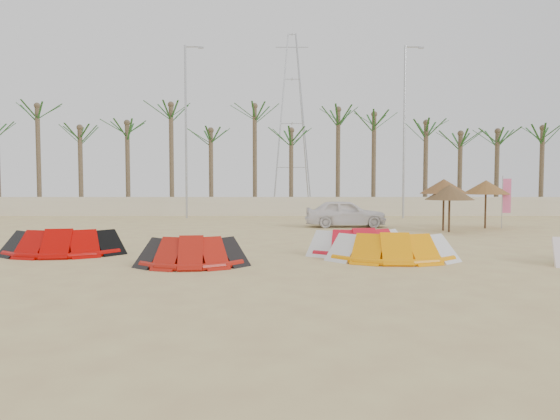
{
  "coord_description": "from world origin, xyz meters",
  "views": [
    {
      "loc": [
        -0.04,
        -12.16,
        2.32
      ],
      "look_at": [
        0.0,
        6.0,
        1.3
      ],
      "focal_mm": 32.0,
      "sensor_mm": 36.0,
      "label": 1
    }
  ],
  "objects_px": {
    "kite_red_mid": "(194,250)",
    "parasol_left": "(450,192)",
    "kite_red_left": "(66,241)",
    "kite_red_right": "(360,241)",
    "parasol_mid": "(444,186)",
    "car": "(345,213)",
    "parasol_right": "(486,187)",
    "kite_orange": "(390,246)"
  },
  "relations": [
    {
      "from": "kite_red_mid",
      "to": "parasol_left",
      "type": "relative_size",
      "value": 1.38
    },
    {
      "from": "kite_red_left",
      "to": "kite_red_right",
      "type": "height_order",
      "value": "same"
    },
    {
      "from": "kite_red_mid",
      "to": "parasol_mid",
      "type": "xyz_separation_m",
      "value": [
        10.25,
        9.92,
        1.69
      ]
    },
    {
      "from": "kite_red_mid",
      "to": "car",
      "type": "relative_size",
      "value": 0.74
    },
    {
      "from": "car",
      "to": "parasol_right",
      "type": "bearing_deg",
      "value": -97.66
    },
    {
      "from": "parasol_left",
      "to": "parasol_right",
      "type": "distance_m",
      "value": 3.13
    },
    {
      "from": "kite_orange",
      "to": "car",
      "type": "height_order",
      "value": "car"
    },
    {
      "from": "kite_red_right",
      "to": "kite_red_mid",
      "type": "bearing_deg",
      "value": -155.97
    },
    {
      "from": "parasol_left",
      "to": "car",
      "type": "distance_m",
      "value": 5.34
    },
    {
      "from": "kite_red_left",
      "to": "car",
      "type": "distance_m",
      "value": 14.2
    },
    {
      "from": "parasol_mid",
      "to": "car",
      "type": "height_order",
      "value": "parasol_mid"
    },
    {
      "from": "parasol_right",
      "to": "kite_orange",
      "type": "bearing_deg",
      "value": -124.83
    },
    {
      "from": "kite_orange",
      "to": "car",
      "type": "relative_size",
      "value": 0.9
    },
    {
      "from": "parasol_left",
      "to": "parasol_mid",
      "type": "height_order",
      "value": "parasol_mid"
    },
    {
      "from": "parasol_left",
      "to": "parasol_mid",
      "type": "bearing_deg",
      "value": 91.35
    },
    {
      "from": "kite_red_right",
      "to": "parasol_right",
      "type": "relative_size",
      "value": 1.46
    },
    {
      "from": "parasol_left",
      "to": "parasol_right",
      "type": "relative_size",
      "value": 0.92
    },
    {
      "from": "kite_red_mid",
      "to": "kite_red_right",
      "type": "relative_size",
      "value": 0.88
    },
    {
      "from": "kite_red_mid",
      "to": "kite_orange",
      "type": "distance_m",
      "value": 5.8
    },
    {
      "from": "parasol_left",
      "to": "parasol_mid",
      "type": "relative_size",
      "value": 0.91
    },
    {
      "from": "parasol_left",
      "to": "parasol_right",
      "type": "xyz_separation_m",
      "value": [
        2.47,
        1.91,
        0.21
      ]
    },
    {
      "from": "kite_red_left",
      "to": "kite_orange",
      "type": "xyz_separation_m",
      "value": [
        10.19,
        -1.17,
        0.0
      ]
    },
    {
      "from": "kite_orange",
      "to": "parasol_left",
      "type": "bearing_deg",
      "value": 60.91
    },
    {
      "from": "kite_red_mid",
      "to": "kite_orange",
      "type": "height_order",
      "value": "same"
    },
    {
      "from": "kite_orange",
      "to": "parasol_right",
      "type": "bearing_deg",
      "value": 55.17
    },
    {
      "from": "kite_red_left",
      "to": "parasol_right",
      "type": "xyz_separation_m",
      "value": [
        17.21,
        8.92,
        1.64
      ]
    },
    {
      "from": "kite_orange",
      "to": "parasol_right",
      "type": "xyz_separation_m",
      "value": [
        7.02,
        10.09,
        1.64
      ]
    },
    {
      "from": "kite_red_right",
      "to": "parasol_mid",
      "type": "relative_size",
      "value": 1.43
    },
    {
      "from": "kite_red_right",
      "to": "parasol_right",
      "type": "bearing_deg",
      "value": 48.8
    },
    {
      "from": "kite_red_right",
      "to": "car",
      "type": "bearing_deg",
      "value": 85.13
    },
    {
      "from": "kite_orange",
      "to": "car",
      "type": "bearing_deg",
      "value": 89.39
    },
    {
      "from": "parasol_left",
      "to": "kite_red_mid",
      "type": "bearing_deg",
      "value": -138.29
    },
    {
      "from": "kite_red_left",
      "to": "parasol_mid",
      "type": "bearing_deg",
      "value": 27.84
    },
    {
      "from": "kite_red_left",
      "to": "car",
      "type": "height_order",
      "value": "car"
    },
    {
      "from": "kite_red_left",
      "to": "kite_orange",
      "type": "distance_m",
      "value": 10.26
    },
    {
      "from": "kite_red_mid",
      "to": "parasol_right",
      "type": "relative_size",
      "value": 1.28
    },
    {
      "from": "parasol_mid",
      "to": "parasol_right",
      "type": "xyz_separation_m",
      "value": [
        2.49,
        1.14,
        -0.05
      ]
    },
    {
      "from": "kite_red_left",
      "to": "kite_red_mid",
      "type": "xyz_separation_m",
      "value": [
        4.47,
        -2.14,
        -0.0
      ]
    },
    {
      "from": "kite_red_left",
      "to": "parasol_mid",
      "type": "relative_size",
      "value": 1.54
    },
    {
      "from": "kite_red_left",
      "to": "kite_red_mid",
      "type": "bearing_deg",
      "value": -25.59
    },
    {
      "from": "kite_red_mid",
      "to": "parasol_mid",
      "type": "bearing_deg",
      "value": 44.06
    },
    {
      "from": "kite_orange",
      "to": "parasol_left",
      "type": "height_order",
      "value": "parasol_left"
    }
  ]
}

